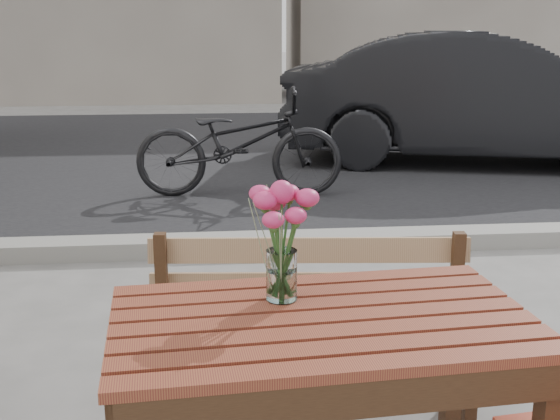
% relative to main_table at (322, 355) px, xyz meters
% --- Properties ---
extents(street, '(30.00, 8.12, 0.12)m').
position_rel_main_table_xyz_m(street, '(0.10, 4.90, -0.59)').
color(street, black).
rests_on(street, ground).
extents(main_table, '(1.25, 0.79, 0.74)m').
position_rel_main_table_xyz_m(main_table, '(0.00, 0.00, 0.00)').
color(main_table, maroon).
rests_on(main_table, ground).
extents(main_bench, '(1.29, 0.48, 0.78)m').
position_rel_main_table_xyz_m(main_bench, '(0.06, 0.65, -0.14)').
color(main_bench, '#97714E').
rests_on(main_bench, ground).
extents(main_vase, '(0.20, 0.20, 0.37)m').
position_rel_main_table_xyz_m(main_vase, '(-0.10, 0.13, 0.35)').
color(main_vase, white).
rests_on(main_vase, main_table).
extents(parked_car, '(4.73, 2.60, 1.48)m').
position_rel_main_table_xyz_m(parked_car, '(2.76, 5.89, 0.12)').
color(parked_car, black).
rests_on(parked_car, ground).
extents(bicycle, '(1.93, 0.81, 0.99)m').
position_rel_main_table_xyz_m(bicycle, '(-0.07, 4.53, -0.12)').
color(bicycle, black).
rests_on(bicycle, ground).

